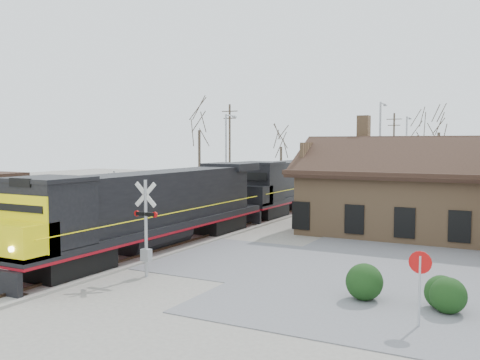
# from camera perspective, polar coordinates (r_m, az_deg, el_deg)

# --- Properties ---
(ground) EXTENTS (140.00, 140.00, 0.00)m
(ground) POSITION_cam_1_polar(r_m,az_deg,el_deg) (30.63, -8.86, -7.32)
(ground) COLOR #9F9A90
(ground) RESTS_ON ground
(road) EXTENTS (60.00, 9.00, 0.03)m
(road) POSITION_cam_1_polar(r_m,az_deg,el_deg) (30.63, -8.86, -7.29)
(road) COLOR slate
(road) RESTS_ON ground
(track_main) EXTENTS (3.40, 90.00, 0.24)m
(track_main) POSITION_cam_1_polar(r_m,az_deg,el_deg) (43.38, 3.15, -3.85)
(track_main) COLOR #9F9A90
(track_main) RESTS_ON ground
(track_siding) EXTENTS (3.40, 90.00, 0.24)m
(track_siding) POSITION_cam_1_polar(r_m,az_deg,el_deg) (45.44, -2.02, -3.49)
(track_siding) COLOR #9F9A90
(track_siding) RESTS_ON ground
(depot) EXTENTS (15.20, 9.31, 7.90)m
(depot) POSITION_cam_1_polar(r_m,az_deg,el_deg) (36.68, 18.36, -1.80)
(depot) COLOR #97724E
(depot) RESTS_ON ground
(locomotive_lead) EXTENTS (3.07, 20.55, 4.56)m
(locomotive_lead) POSITION_cam_1_polar(r_m,az_deg,el_deg) (29.64, -9.80, -3.01)
(locomotive_lead) COLOR black
(locomotive_lead) RESTS_ON ground
(locomotive_trailing) EXTENTS (3.07, 20.55, 4.32)m
(locomotive_trailing) POSITION_cam_1_polar(r_m,az_deg,el_deg) (47.75, 5.71, -0.33)
(locomotive_trailing) COLOR black
(locomotive_trailing) RESTS_ON ground
(crossbuck_near) EXTENTS (1.24, 0.33, 4.34)m
(crossbuck_near) POSITION_cam_1_polar(r_m,az_deg,el_deg) (24.25, -10.00, -5.48)
(crossbuck_near) COLOR #A5A8AD
(crossbuck_near) RESTS_ON ground
(crossbuck_far) EXTENTS (1.14, 0.30, 3.99)m
(crossbuck_far) POSITION_cam_1_polar(r_m,az_deg,el_deg) (38.78, -13.25, -2.19)
(crossbuck_far) COLOR #A5A8AD
(crossbuck_far) RESTS_ON ground
(do_not_enter_sign) EXTENTS (0.75, 0.10, 2.50)m
(do_not_enter_sign) POSITION_cam_1_polar(r_m,az_deg,el_deg) (18.46, 18.64, -9.59)
(do_not_enter_sign) COLOR #A5A8AD
(do_not_enter_sign) RESTS_ON ground
(hedge_a) EXTENTS (1.41, 1.41, 1.41)m
(hedge_a) POSITION_cam_1_polar(r_m,az_deg,el_deg) (21.18, 13.12, -10.54)
(hedge_a) COLOR black
(hedge_a) RESTS_ON ground
(hedge_b) EXTENTS (1.23, 1.23, 1.23)m
(hedge_b) POSITION_cam_1_polar(r_m,az_deg,el_deg) (20.92, 20.70, -11.15)
(hedge_b) COLOR black
(hedge_b) RESTS_ON ground
(hedge_c) EXTENTS (1.28, 1.28, 1.28)m
(hedge_c) POSITION_cam_1_polar(r_m,az_deg,el_deg) (20.48, 21.33, -11.41)
(hedge_c) COLOR black
(hedge_c) RESTS_ON ground
(streetlight_a) EXTENTS (0.25, 2.04, 8.70)m
(streetlight_a) POSITION_cam_1_polar(r_m,az_deg,el_deg) (51.20, -1.42, 2.77)
(streetlight_a) COLOR #A5A8AD
(streetlight_a) RESTS_ON ground
(streetlight_b) EXTENTS (0.25, 2.04, 9.46)m
(streetlight_b) POSITION_cam_1_polar(r_m,az_deg,el_deg) (47.39, 14.72, 3.00)
(streetlight_b) COLOR #A5A8AD
(streetlight_b) RESTS_ON ground
(streetlight_c) EXTENTS (0.25, 2.04, 8.75)m
(streetlight_c) POSITION_cam_1_polar(r_m,az_deg,el_deg) (59.31, 17.33, 2.78)
(streetlight_c) COLOR #A5A8AD
(streetlight_c) RESTS_ON ground
(utility_pole_a) EXTENTS (2.00, 0.24, 10.38)m
(utility_pole_a) POSITION_cam_1_polar(r_m,az_deg,el_deg) (61.45, -1.10, 3.47)
(utility_pole_a) COLOR #382D23
(utility_pole_a) RESTS_ON ground
(utility_pole_b) EXTENTS (2.00, 0.24, 9.88)m
(utility_pole_b) POSITION_cam_1_polar(r_m,az_deg,el_deg) (73.34, 16.07, 3.20)
(utility_pole_b) COLOR #382D23
(utility_pole_b) RESTS_ON ground
(tree_a) EXTENTS (4.98, 4.98, 12.19)m
(tree_a) POSITION_cam_1_polar(r_m,az_deg,el_deg) (63.20, -4.38, 6.44)
(tree_a) COLOR #382D23
(tree_a) RESTS_ON ground
(tree_b) EXTENTS (3.66, 3.66, 8.96)m
(tree_b) POSITION_cam_1_polar(r_m,az_deg,el_deg) (66.21, 4.41, 4.32)
(tree_b) COLOR #382D23
(tree_b) RESTS_ON ground
(tree_c) EXTENTS (4.62, 4.62, 11.31)m
(tree_c) POSITION_cam_1_polar(r_m,az_deg,el_deg) (72.27, 18.50, 5.44)
(tree_c) COLOR #382D23
(tree_c) RESTS_ON ground
(tree_d) EXTENTS (4.76, 4.76, 11.67)m
(tree_d) POSITION_cam_1_polar(r_m,az_deg,el_deg) (64.29, 20.47, 5.82)
(tree_d) COLOR #382D23
(tree_d) RESTS_ON ground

